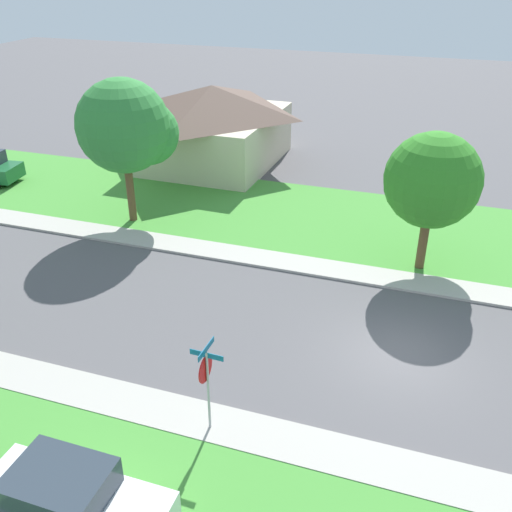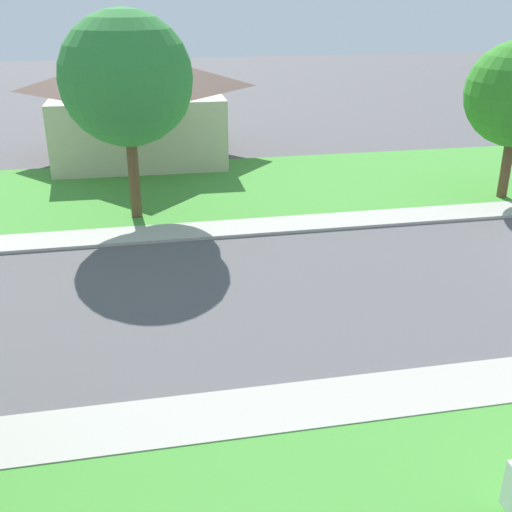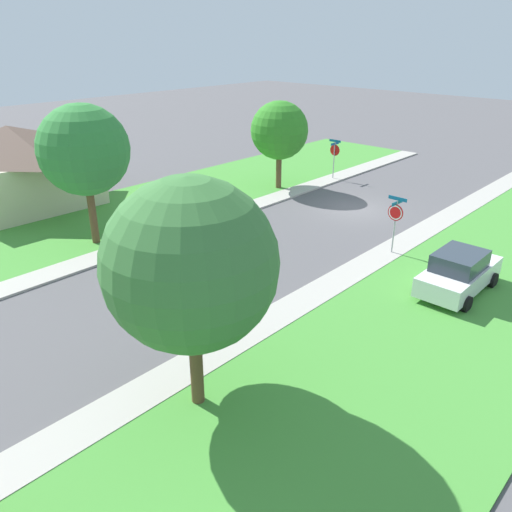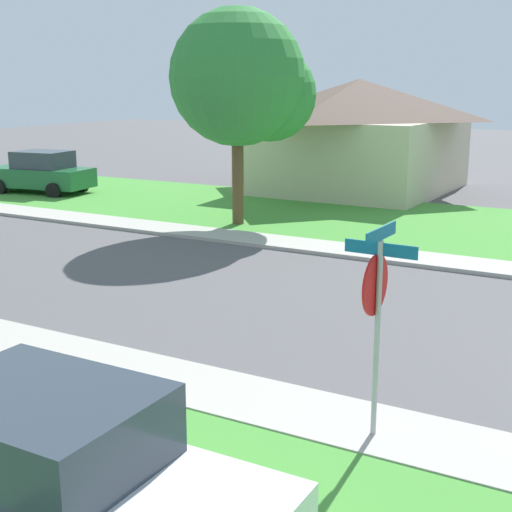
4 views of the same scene
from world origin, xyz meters
The scene contains 7 objects.
sidewalk_east centered at (4.70, 12.00, 0.05)m, with size 1.40×56.00×0.10m, color #ADA89E.
lawn_east centered at (9.40, 12.00, 0.04)m, with size 8.00×56.00×0.08m, color #479338.
stop_sign_far_corner centered at (-4.87, 4.46, 1.89)m, with size 0.92×0.92×2.77m.
car_green_across_road centered at (8.25, 23.53, 0.87)m, with size 2.45×4.50×1.76m.
car_white_behind_trees centered at (-8.65, 6.11, 0.87)m, with size 2.04×4.30×1.76m.
tree_across_left centered at (6.63, 12.94, 4.45)m, with size 4.48×4.16×6.68m.
house_right_setback centered at (15.59, 12.71, 2.38)m, with size 9.15×7.97×4.60m.
Camera 4 is at (-12.84, 1.68, 4.42)m, focal length 50.27 mm.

